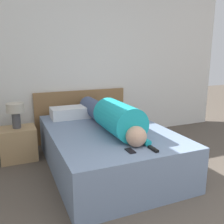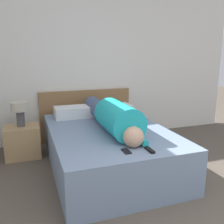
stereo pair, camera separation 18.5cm
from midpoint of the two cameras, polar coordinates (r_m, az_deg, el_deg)
wall_back at (r=4.22m, az=-1.91°, el=11.46°), size 5.01×0.06×2.60m
bed at (r=3.21m, az=0.77°, el=-8.25°), size 1.40×2.00×0.51m
headboard at (r=4.21m, az=-4.60°, el=-0.68°), size 1.52×0.04×0.84m
nightstand at (r=3.71m, az=-18.42°, el=-6.45°), size 0.47×0.38×0.45m
table_lamp at (r=3.59m, az=-18.96°, el=0.44°), size 0.23×0.23×0.34m
person_lying at (r=3.08m, az=1.70°, el=-0.99°), size 0.38×1.73×0.38m
pillow_near_headboard at (r=3.70m, az=-7.15°, el=0.02°), size 0.57×0.32×0.16m
pillow_second at (r=3.87m, az=1.73°, el=0.60°), size 0.54×0.32×0.14m
tv_remote at (r=2.48m, az=10.76°, el=-8.55°), size 0.04×0.15×0.02m
cell_phone at (r=2.43m, az=5.48°, el=-8.94°), size 0.06×0.13×0.01m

